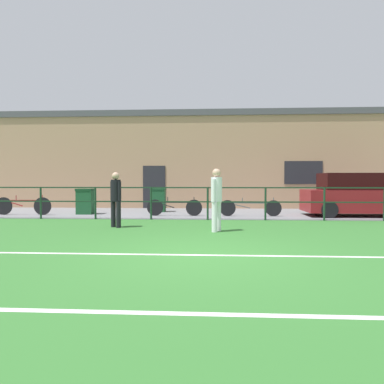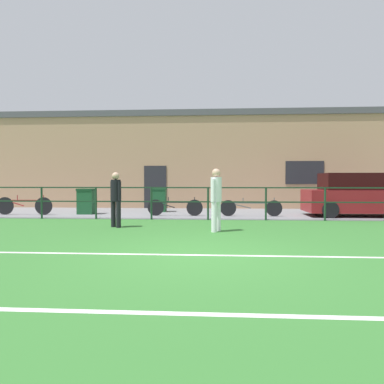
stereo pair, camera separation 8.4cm
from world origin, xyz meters
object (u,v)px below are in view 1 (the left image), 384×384
at_px(trash_bin_0, 86,201).
at_px(bicycle_parked_1, 174,207).
at_px(parked_car_red, 359,196).
at_px(player_winger, 216,196).
at_px(bicycle_parked_0, 250,208).
at_px(trash_bin_1, 159,200).
at_px(bicycle_parked_2, 23,206).
at_px(player_goalkeeper, 116,196).

bearing_deg(trash_bin_0, bicycle_parked_1, -7.75).
relative_size(parked_car_red, bicycle_parked_1, 1.96).
distance_m(parked_car_red, bicycle_parked_1, 7.08).
height_order(player_winger, bicycle_parked_0, player_winger).
bearing_deg(bicycle_parked_0, trash_bin_1, 155.39).
distance_m(bicycle_parked_1, bicycle_parked_2, 6.01).
bearing_deg(trash_bin_0, bicycle_parked_2, -167.97).
xyz_separation_m(player_goalkeeper, bicycle_parked_0, (4.26, 3.40, -0.58)).
distance_m(bicycle_parked_0, bicycle_parked_2, 8.91).
bearing_deg(trash_bin_0, bicycle_parked_0, -4.35).
xyz_separation_m(parked_car_red, bicycle_parked_2, (-13.07, -0.33, -0.41)).
relative_size(bicycle_parked_0, trash_bin_1, 2.29).
distance_m(bicycle_parked_2, trash_bin_1, 5.43).
relative_size(parked_car_red, bicycle_parked_0, 1.79).
distance_m(player_goalkeeper, player_winger, 3.02).
bearing_deg(player_winger, bicycle_parked_0, -172.66).
height_order(bicycle_parked_0, bicycle_parked_2, bicycle_parked_2).
bearing_deg(bicycle_parked_1, player_winger, -68.83).
relative_size(player_winger, trash_bin_0, 1.65).
xyz_separation_m(parked_car_red, bicycle_parked_0, (-4.16, -0.33, -0.45)).
bearing_deg(parked_car_red, trash_bin_1, 170.01).
bearing_deg(player_goalkeeper, bicycle_parked_1, 104.61).
distance_m(bicycle_parked_1, trash_bin_0, 3.71).
relative_size(parked_car_red, bicycle_parked_2, 1.83).
height_order(bicycle_parked_1, bicycle_parked_2, bicycle_parked_2).
height_order(bicycle_parked_1, trash_bin_0, trash_bin_0).
bearing_deg(parked_car_red, player_winger, -141.06).
distance_m(player_winger, bicycle_parked_0, 4.34).
xyz_separation_m(player_winger, trash_bin_1, (-2.45, 5.82, -0.43)).
bearing_deg(player_goalkeeper, bicycle_parked_0, 74.99).
height_order(bicycle_parked_0, trash_bin_1, trash_bin_1).
bearing_deg(bicycle_parked_0, bicycle_parked_2, 180.00).
relative_size(parked_car_red, trash_bin_1, 4.10).
relative_size(player_goalkeeper, bicycle_parked_1, 0.76).
height_order(player_winger, bicycle_parked_1, player_winger).
xyz_separation_m(bicycle_parked_0, bicycle_parked_1, (-2.90, 0.00, 0.01)).
relative_size(player_goalkeeper, player_winger, 0.96).
bearing_deg(bicycle_parked_2, parked_car_red, 1.45).
bearing_deg(bicycle_parked_2, trash_bin_1, 18.55).
height_order(player_goalkeeper, player_winger, player_winger).
height_order(bicycle_parked_1, trash_bin_1, trash_bin_1).
relative_size(bicycle_parked_0, bicycle_parked_1, 1.10).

